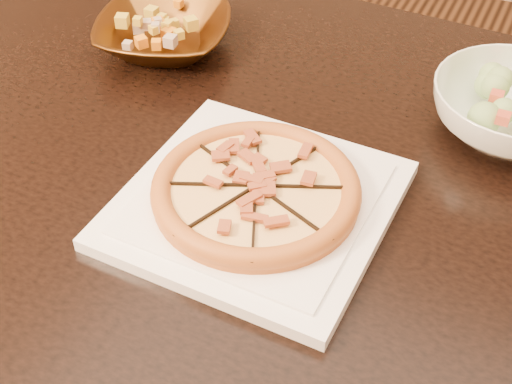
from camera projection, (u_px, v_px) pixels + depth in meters
dining_table at (235, 186)px, 1.08m from camera, size 1.47×0.97×0.75m
plate at (256, 203)px, 0.89m from camera, size 0.33×0.33×0.02m
pizza at (256, 190)px, 0.88m from camera, size 0.26×0.26×0.03m
bronze_bowl at (164, 34)px, 1.17m from camera, size 0.27×0.27×0.05m
mixed_dish at (161, 12)px, 1.14m from camera, size 0.11×0.11×0.03m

